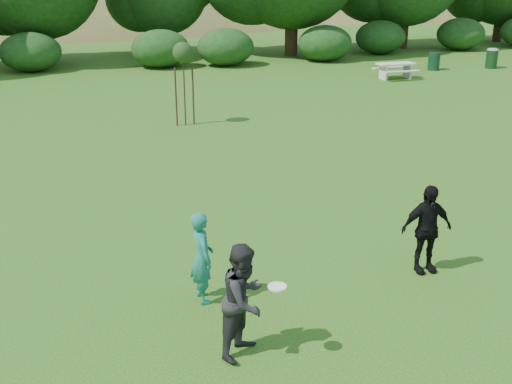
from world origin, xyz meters
TOP-DOWN VIEW (x-y plane):
  - ground at (0.00, 0.00)m, footprint 120.00×120.00m
  - player_teal at (-1.56, 1.03)m, footprint 0.42×0.61m
  - player_grey at (-1.32, -0.67)m, footprint 1.07×1.06m
  - player_black at (2.60, 0.86)m, footprint 1.01×0.46m
  - trash_can_near at (15.20, 20.74)m, footprint 0.60×0.60m
  - frisbee at (-0.94, -1.01)m, footprint 0.27×0.27m
  - sapling at (0.58, 13.13)m, footprint 0.70×0.70m
  - picnic_table at (12.03, 19.02)m, footprint 1.80×1.48m
  - trash_can_lidded at (18.42, 20.35)m, footprint 0.60×0.60m
  - hillside at (-0.56, 68.45)m, footprint 150.00×72.00m

SIDE VIEW (x-z plane):
  - hillside at x=-0.56m, z-range -37.97..14.03m
  - ground at x=0.00m, z-range 0.00..0.00m
  - trash_can_near at x=15.20m, z-range 0.00..0.90m
  - picnic_table at x=12.03m, z-range 0.14..0.90m
  - trash_can_lidded at x=18.42m, z-range 0.02..1.07m
  - player_teal at x=-1.56m, z-range 0.00..1.60m
  - player_black at x=2.60m, z-range 0.00..1.69m
  - player_grey at x=-1.32m, z-range 0.00..1.74m
  - frisbee at x=-0.94m, z-range 1.19..1.22m
  - sapling at x=0.58m, z-range 0.99..3.84m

